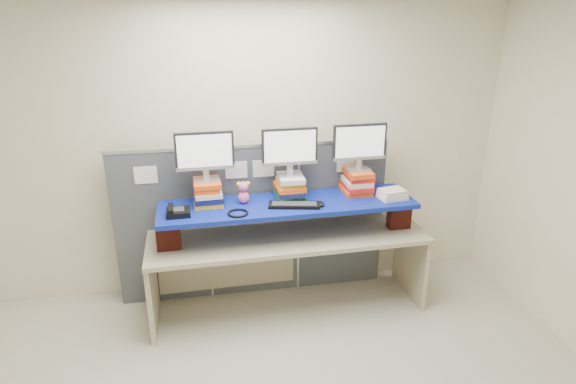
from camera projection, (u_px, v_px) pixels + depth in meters
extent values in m
cube|color=beige|center=(287.00, 245.00, 2.76)|extent=(5.00, 4.00, 2.80)
cube|color=#3F444B|center=(161.00, 229.00, 4.48)|extent=(0.85, 0.05, 1.50)
cube|color=#3F444B|center=(254.00, 222.00, 4.63)|extent=(0.85, 0.05, 1.50)
cube|color=#3F444B|center=(341.00, 216.00, 4.77)|extent=(0.85, 0.05, 1.50)
cube|color=silver|center=(252.00, 145.00, 4.36)|extent=(2.60, 0.06, 0.03)
cube|color=white|center=(146.00, 175.00, 4.24)|extent=(0.20, 0.00, 0.16)
cube|color=white|center=(236.00, 170.00, 4.38)|extent=(0.20, 0.00, 0.16)
cube|color=white|center=(263.00, 168.00, 4.42)|extent=(0.20, 0.00, 0.16)
cube|color=white|center=(347.00, 164.00, 4.56)|extent=(0.20, 0.00, 0.16)
cube|color=#B4A989|center=(288.00, 237.00, 4.35)|extent=(2.52, 0.79, 0.04)
cube|color=#B4A989|center=(152.00, 288.00, 4.26)|extent=(0.06, 0.68, 0.72)
cube|color=#B4A989|center=(410.00, 260.00, 4.72)|extent=(0.06, 0.68, 0.72)
cube|color=maroon|center=(168.00, 234.00, 4.05)|extent=(0.20, 0.11, 0.27)
cube|color=maroon|center=(399.00, 214.00, 4.45)|extent=(0.20, 0.11, 0.27)
cube|color=#0C2996|center=(288.00, 205.00, 4.24)|extent=(2.27, 0.62, 0.04)
cube|color=gold|center=(208.00, 202.00, 4.20)|extent=(0.25, 0.27, 0.04)
cube|color=#11164A|center=(208.00, 197.00, 4.19)|extent=(0.26, 0.30, 0.05)
cube|color=beige|center=(208.00, 192.00, 4.18)|extent=(0.25, 0.31, 0.04)
cube|color=#E24D15|center=(206.00, 188.00, 4.16)|extent=(0.23, 0.28, 0.05)
cube|color=#E24D15|center=(207.00, 183.00, 4.15)|extent=(0.24, 0.30, 0.04)
cube|color=#1C6A35|center=(290.00, 195.00, 4.35)|extent=(0.26, 0.31, 0.04)
cube|color=#11164A|center=(290.00, 191.00, 4.33)|extent=(0.23, 0.31, 0.04)
cube|color=#E24D15|center=(289.00, 187.00, 4.32)|extent=(0.27, 0.30, 0.04)
cube|color=gold|center=(290.00, 182.00, 4.30)|extent=(0.22, 0.26, 0.04)
cube|color=beige|center=(291.00, 178.00, 4.28)|extent=(0.23, 0.29, 0.05)
cube|color=#E24D15|center=(356.00, 190.00, 4.47)|extent=(0.25, 0.30, 0.04)
cube|color=red|center=(357.00, 186.00, 4.44)|extent=(0.24, 0.30, 0.04)
cube|color=beige|center=(357.00, 181.00, 4.44)|extent=(0.24, 0.28, 0.04)
cube|color=red|center=(359.00, 177.00, 4.42)|extent=(0.23, 0.27, 0.04)
cube|color=#E24D15|center=(358.00, 173.00, 4.40)|extent=(0.23, 0.30, 0.04)
cube|color=#9F9FA4|center=(206.00, 180.00, 4.13)|extent=(0.22, 0.14, 0.01)
cube|color=#9F9FA4|center=(206.00, 174.00, 4.12)|extent=(0.05, 0.04, 0.09)
cube|color=black|center=(205.00, 151.00, 4.04)|extent=(0.49, 0.05, 0.33)
cube|color=silver|center=(205.00, 152.00, 4.02)|extent=(0.45, 0.01, 0.29)
cube|color=#9F9FA4|center=(290.00, 175.00, 4.27)|extent=(0.22, 0.14, 0.01)
cube|color=#9F9FA4|center=(290.00, 169.00, 4.26)|extent=(0.05, 0.04, 0.09)
cube|color=black|center=(290.00, 146.00, 4.18)|extent=(0.49, 0.05, 0.33)
cube|color=silver|center=(290.00, 147.00, 4.16)|extent=(0.45, 0.01, 0.29)
cube|color=#9F9FA4|center=(358.00, 169.00, 4.39)|extent=(0.22, 0.14, 0.01)
cube|color=#9F9FA4|center=(358.00, 164.00, 4.38)|extent=(0.05, 0.04, 0.09)
cube|color=black|center=(360.00, 142.00, 4.30)|extent=(0.49, 0.05, 0.33)
cube|color=silver|center=(360.00, 142.00, 4.28)|extent=(0.45, 0.01, 0.29)
cube|color=black|center=(294.00, 205.00, 4.15)|extent=(0.47, 0.23, 0.02)
cube|color=#303033|center=(294.00, 203.00, 4.15)|extent=(0.40, 0.17, 0.00)
ellipsoid|color=black|center=(321.00, 204.00, 4.17)|extent=(0.07, 0.11, 0.03)
cube|color=black|center=(178.00, 212.00, 3.97)|extent=(0.20, 0.18, 0.05)
cube|color=#303033|center=(178.00, 209.00, 3.96)|extent=(0.10, 0.10, 0.01)
cube|color=black|center=(171.00, 208.00, 3.94)|extent=(0.05, 0.18, 0.03)
torus|color=black|center=(238.00, 213.00, 3.99)|extent=(0.20, 0.20, 0.02)
ellipsoid|color=pink|center=(244.00, 197.00, 4.20)|extent=(0.10, 0.09, 0.11)
sphere|color=pink|center=(243.00, 187.00, 4.17)|extent=(0.09, 0.09, 0.09)
sphere|color=yellow|center=(239.00, 184.00, 4.15)|extent=(0.04, 0.04, 0.04)
sphere|color=yellow|center=(248.00, 183.00, 4.16)|extent=(0.04, 0.04, 0.04)
cube|color=beige|center=(392.00, 197.00, 4.33)|extent=(0.26, 0.22, 0.03)
cube|color=beige|center=(392.00, 194.00, 4.31)|extent=(0.25, 0.21, 0.03)
cube|color=beige|center=(392.00, 191.00, 4.30)|extent=(0.24, 0.20, 0.03)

